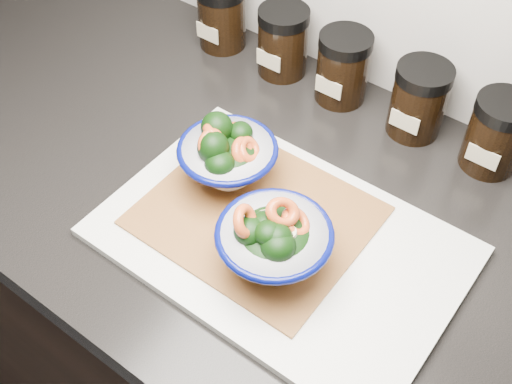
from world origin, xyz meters
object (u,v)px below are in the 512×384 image
Objects in this scene: bowl_left at (227,156)px; spice_jar_d at (419,100)px; spice_jar_c at (343,67)px; spice_jar_a at (222,15)px; spice_jar_e at (497,134)px; cutting_board at (280,241)px; spice_jar_b at (283,42)px; bowl_right at (273,242)px.

spice_jar_d is at bearing 60.12° from bowl_left.
spice_jar_a is at bearing 180.00° from spice_jar_c.
spice_jar_c is 1.00× the size of spice_jar_e.
spice_jar_b is (-0.21, 0.30, 0.05)m from cutting_board.
cutting_board is at bearing 113.06° from bowl_right.
cutting_board is 3.98× the size of spice_jar_b.
bowl_left is 1.19× the size of spice_jar_e.
bowl_left is 0.27m from spice_jar_b.
bowl_right reaches higher than spice_jar_d.
bowl_left is at bearing 149.14° from bowl_right.
cutting_board is 0.30m from spice_jar_d.
spice_jar_b and spice_jar_d have the same top height.
spice_jar_d is at bearing 180.00° from spice_jar_e.
bowl_right is at bearing -66.94° from cutting_board.
spice_jar_d is 0.12m from spice_jar_e.
cutting_board is 0.37m from spice_jar_b.
spice_jar_a and spice_jar_d have the same top height.
bowl_left reaches higher than spice_jar_e.
spice_jar_a is 1.00× the size of spice_jar_e.
spice_jar_d is at bearing 87.26° from bowl_right.
spice_jar_b is at bearing 180.00° from spice_jar_d.
spice_jar_a is at bearing 180.00° from spice_jar_e.
spice_jar_e is at bearing 0.00° from spice_jar_c.
cutting_board is at bearing -18.27° from bowl_left.
bowl_right is (0.13, -0.08, 0.00)m from bowl_left.
cutting_board is 0.34m from spice_jar_e.
spice_jar_b is 0.36m from spice_jar_e.
bowl_right is at bearing -111.76° from spice_jar_e.
spice_jar_d is (0.13, 0.00, 0.00)m from spice_jar_c.
bowl_right is 0.34m from spice_jar_d.
bowl_left is 1.19× the size of spice_jar_b.
spice_jar_b is (-0.22, 0.34, -0.00)m from bowl_right.
spice_jar_d is (0.02, 0.34, -0.00)m from bowl_right.
spice_jar_a is at bearing 180.00° from spice_jar_d.
bowl_left is 1.19× the size of spice_jar_c.
spice_jar_b is at bearing 180.00° from spice_jar_c.
cutting_board is 3.20× the size of bowl_right.
spice_jar_e is at bearing 0.00° from spice_jar_d.
bowl_right is at bearing -56.39° from spice_jar_b.
bowl_right is (0.02, -0.04, 0.05)m from cutting_board.
bowl_left is 1.19× the size of spice_jar_d.
spice_jar_c is at bearing 0.00° from spice_jar_b.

